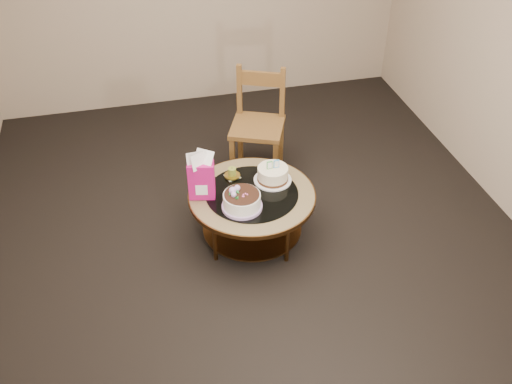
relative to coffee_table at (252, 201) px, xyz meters
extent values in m
plane|color=black|center=(0.00, 0.00, -0.38)|extent=(5.00, 5.00, 0.00)
cylinder|color=brown|center=(0.35, 0.20, -0.17)|extent=(0.04, 0.04, 0.42)
cylinder|color=brown|center=(-0.20, 0.35, -0.17)|extent=(0.04, 0.04, 0.42)
cylinder|color=brown|center=(-0.35, -0.20, -0.17)|extent=(0.04, 0.04, 0.42)
cylinder|color=brown|center=(0.20, -0.35, -0.17)|extent=(0.04, 0.04, 0.42)
cylinder|color=brown|center=(0.00, 0.00, -0.28)|extent=(0.82, 0.82, 0.02)
cylinder|color=brown|center=(0.00, 0.00, 0.05)|extent=(1.02, 1.02, 0.04)
cylinder|color=olive|center=(0.00, 0.00, 0.07)|extent=(1.00, 1.00, 0.01)
cylinder|color=black|center=(0.00, 0.00, 0.08)|extent=(0.74, 0.74, 0.01)
cylinder|color=#BA94D2|center=(-0.12, -0.16, 0.09)|extent=(0.31, 0.31, 0.02)
cylinder|color=silver|center=(-0.12, -0.16, 0.14)|extent=(0.29, 0.29, 0.13)
cylinder|color=black|center=(-0.12, -0.16, 0.21)|extent=(0.27, 0.27, 0.01)
sphere|color=#BA94D2|center=(-0.18, -0.13, 0.23)|extent=(0.06, 0.06, 0.06)
sphere|color=#BA94D2|center=(-0.14, -0.10, 0.23)|extent=(0.05, 0.05, 0.05)
sphere|color=#BA94D2|center=(-0.18, -0.17, 0.23)|extent=(0.04, 0.04, 0.04)
cone|color=#1F772F|center=(-0.14, -0.14, 0.22)|extent=(0.04, 0.04, 0.03)
cone|color=#1F772F|center=(-0.21, -0.15, 0.22)|extent=(0.04, 0.04, 0.03)
cone|color=#1F772F|center=(-0.12, -0.08, 0.22)|extent=(0.04, 0.03, 0.03)
cone|color=#1F772F|center=(-0.16, -0.20, 0.22)|extent=(0.04, 0.04, 0.03)
cylinder|color=white|center=(0.20, 0.12, 0.09)|extent=(0.31, 0.31, 0.01)
cylinder|color=#452513|center=(0.20, 0.12, 0.10)|extent=(0.25, 0.25, 0.02)
cylinder|color=white|center=(0.20, 0.12, 0.16)|extent=(0.25, 0.25, 0.09)
cube|color=#4CB256|center=(0.17, 0.12, 0.24)|extent=(0.05, 0.01, 0.07)
cube|color=white|center=(0.17, 0.12, 0.24)|extent=(0.04, 0.01, 0.06)
cube|color=#43A1E6|center=(0.23, 0.12, 0.24)|extent=(0.05, 0.01, 0.07)
cube|color=white|center=(0.23, 0.12, 0.24)|extent=(0.04, 0.01, 0.06)
cube|color=#C6127B|center=(-0.39, 0.05, 0.24)|extent=(0.22, 0.15, 0.31)
cube|color=white|center=(-0.39, 0.05, 0.18)|extent=(0.11, 0.13, 0.09)
cube|color=tan|center=(-0.11, 0.25, 0.08)|extent=(0.14, 0.14, 0.01)
cylinder|color=gold|center=(-0.11, 0.25, 0.10)|extent=(0.13, 0.13, 0.01)
cylinder|color=olive|center=(-0.11, 0.25, 0.13)|extent=(0.07, 0.07, 0.07)
cylinder|color=black|center=(-0.11, 0.25, 0.17)|extent=(0.00, 0.00, 0.01)
cube|color=brown|center=(0.26, 0.89, 0.12)|extent=(0.61, 0.61, 0.04)
cube|color=brown|center=(0.00, 0.78, -0.13)|extent=(0.06, 0.06, 0.50)
cube|color=brown|center=(0.37, 0.63, -0.13)|extent=(0.06, 0.06, 0.50)
cube|color=brown|center=(0.15, 1.15, -0.13)|extent=(0.06, 0.06, 0.50)
cube|color=brown|center=(0.52, 1.00, -0.13)|extent=(0.06, 0.06, 0.50)
cube|color=brown|center=(0.15, 1.15, 0.38)|extent=(0.06, 0.06, 0.51)
cube|color=brown|center=(0.52, 1.00, 0.38)|extent=(0.06, 0.06, 0.51)
cube|color=brown|center=(0.34, 1.08, 0.51)|extent=(0.38, 0.19, 0.13)
camera|label=1|loc=(-0.80, -3.47, 2.87)|focal=40.00mm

